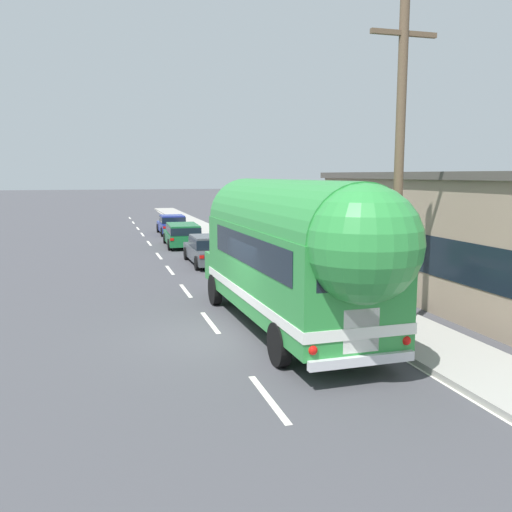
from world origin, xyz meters
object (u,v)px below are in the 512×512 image
painted_bus (294,250)px  car_third (172,224)px  car_second (183,234)px  car_lead (210,249)px  utility_pole (399,168)px

painted_bus → car_third: 26.24m
car_second → car_lead: bearing=-87.4°
car_second → car_third: 7.18m
painted_bus → car_third: size_ratio=2.46×
painted_bus → car_lead: 12.37m
car_lead → utility_pole: bearing=-79.8°
car_lead → car_second: size_ratio=0.97×
car_third → utility_pole: bearing=-85.1°
car_lead → car_third: bearing=89.9°
painted_bus → car_third: bearing=89.5°
car_lead → car_third: 13.93m
car_second → car_third: same height
utility_pole → car_lead: (-2.35, 13.05, -3.68)m
painted_bus → car_lead: bearing=89.1°
utility_pole → car_second: (-2.65, 19.81, -3.63)m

